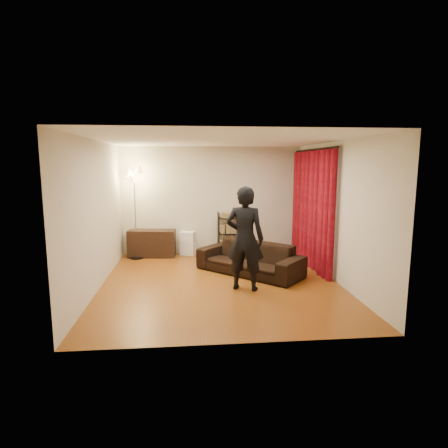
{
  "coord_description": "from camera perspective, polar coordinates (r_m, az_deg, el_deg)",
  "views": [
    {
      "loc": [
        -0.59,
        -6.94,
        2.27
      ],
      "look_at": [
        0.1,
        0.3,
        1.1
      ],
      "focal_mm": 30.0,
      "sensor_mm": 36.0,
      "label": 1
    }
  ],
  "objects": [
    {
      "name": "wall_left",
      "position": [
        7.19,
        -18.75,
        1.31
      ],
      "size": [
        0.0,
        5.0,
        5.0
      ],
      "primitive_type": "plane",
      "rotation": [
        1.57,
        0.0,
        1.57
      ],
      "color": "beige",
      "rests_on": "ground"
    },
    {
      "name": "wall_right",
      "position": [
        7.55,
        16.7,
        1.76
      ],
      "size": [
        0.0,
        5.0,
        5.0
      ],
      "primitive_type": "plane",
      "rotation": [
        1.57,
        0.0,
        -1.57
      ],
      "color": "beige",
      "rests_on": "ground"
    },
    {
      "name": "curtain",
      "position": [
        8.57,
        13.12,
        2.23
      ],
      "size": [
        0.22,
        2.65,
        2.55
      ],
      "primitive_type": null,
      "color": "maroon",
      "rests_on": "ground"
    },
    {
      "name": "wall_front",
      "position": [
        4.57,
        2.1,
        -2.47
      ],
      "size": [
        5.0,
        0.0,
        5.0
      ],
      "primitive_type": "plane",
      "rotation": [
        -1.57,
        0.0,
        0.0
      ],
      "color": "beige",
      "rests_on": "ground"
    },
    {
      "name": "floor_lamp",
      "position": [
        9.18,
        -13.38,
        1.49
      ],
      "size": [
        0.45,
        0.45,
        2.17
      ],
      "primitive_type": null,
      "rotation": [
        0.0,
        0.0,
        -0.17
      ],
      "color": "silver",
      "rests_on": "ground"
    },
    {
      "name": "sofa",
      "position": [
        7.85,
        3.91,
        -5.22
      ],
      "size": [
        2.22,
        2.16,
        0.65
      ],
      "primitive_type": "imported",
      "rotation": [
        0.0,
        0.0,
        -0.75
      ],
      "color": "black",
      "rests_on": "ground"
    },
    {
      "name": "person",
      "position": [
        6.73,
        3.19,
        -2.23
      ],
      "size": [
        0.8,
        0.66,
        1.89
      ],
      "primitive_type": "imported",
      "rotation": [
        0.0,
        0.0,
        2.8
      ],
      "color": "black",
      "rests_on": "ground"
    },
    {
      "name": "ceiling",
      "position": [
        6.97,
        -0.6,
        12.68
      ],
      "size": [
        5.0,
        5.0,
        0.0
      ],
      "primitive_type": "plane",
      "rotation": [
        3.14,
        0.0,
        0.0
      ],
      "color": "white",
      "rests_on": "ground"
    },
    {
      "name": "media_cabinet",
      "position": [
        9.41,
        -10.93,
        -2.91
      ],
      "size": [
        1.18,
        0.54,
        0.66
      ],
      "primitive_type": "cube",
      "rotation": [
        0.0,
        0.0,
        -0.1
      ],
      "color": "black",
      "rests_on": "ground"
    },
    {
      "name": "wall_back",
      "position": [
        9.5,
        -1.87,
        3.58
      ],
      "size": [
        5.0,
        0.0,
        5.0
      ],
      "primitive_type": "plane",
      "rotation": [
        1.57,
        0.0,
        0.0
      ],
      "color": "beige",
      "rests_on": "ground"
    },
    {
      "name": "storage_boxes",
      "position": [
        9.45,
        -5.48,
        -2.94
      ],
      "size": [
        0.44,
        0.39,
        0.6
      ],
      "primitive_type": null,
      "rotation": [
        0.0,
        0.0,
        -0.35
      ],
      "color": "silver",
      "rests_on": "ground"
    },
    {
      "name": "floor",
      "position": [
        7.32,
        -0.56,
        -8.92
      ],
      "size": [
        5.0,
        5.0,
        0.0
      ],
      "primitive_type": "plane",
      "color": "brown",
      "rests_on": "ground"
    },
    {
      "name": "wire_shelf",
      "position": [
        9.42,
        0.65,
        -1.44
      ],
      "size": [
        0.53,
        0.41,
        1.08
      ],
      "primitive_type": null,
      "rotation": [
        0.0,
        0.0,
        0.13
      ],
      "color": "black",
      "rests_on": "ground"
    },
    {
      "name": "curtain_rod",
      "position": [
        8.52,
        13.57,
        10.98
      ],
      "size": [
        0.04,
        2.65,
        0.04
      ],
      "primitive_type": "cylinder",
      "rotation": [
        1.57,
        0.0,
        0.0
      ],
      "color": "black",
      "rests_on": "wall_right"
    }
  ]
}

